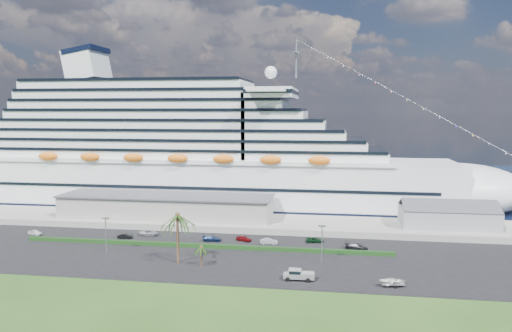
% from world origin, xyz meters
% --- Properties ---
extents(ground, '(420.00, 420.00, 0.00)m').
position_xyz_m(ground, '(0.00, 0.00, 0.00)').
color(ground, '#254C19').
rests_on(ground, ground).
extents(asphalt_lot, '(140.00, 38.00, 0.12)m').
position_xyz_m(asphalt_lot, '(0.00, 11.00, 0.06)').
color(asphalt_lot, black).
rests_on(asphalt_lot, ground).
extents(wharf, '(240.00, 20.00, 1.80)m').
position_xyz_m(wharf, '(0.00, 40.00, 0.90)').
color(wharf, gray).
rests_on(wharf, ground).
extents(water, '(420.00, 160.00, 0.02)m').
position_xyz_m(water, '(0.00, 130.00, 0.01)').
color(water, black).
rests_on(water, ground).
extents(cruise_ship, '(191.00, 38.00, 54.00)m').
position_xyz_m(cruise_ship, '(-21.53, 64.00, 16.69)').
color(cruise_ship, silver).
rests_on(cruise_ship, ground).
extents(terminal_building, '(61.00, 15.00, 6.30)m').
position_xyz_m(terminal_building, '(-25.00, 40.00, 5.01)').
color(terminal_building, gray).
rests_on(terminal_building, wharf).
extents(port_shed, '(24.00, 12.31, 7.37)m').
position_xyz_m(port_shed, '(52.00, 40.00, 4.40)').
color(port_shed, gray).
rests_on(port_shed, wharf).
extents(hedge, '(88.00, 1.10, 0.90)m').
position_xyz_m(hedge, '(-8.00, 16.00, 0.57)').
color(hedge, black).
rests_on(hedge, asphalt_lot).
extents(lamp_post_left, '(1.60, 0.35, 8.27)m').
position_xyz_m(lamp_post_left, '(-28.00, 8.00, 5.34)').
color(lamp_post_left, gray).
rests_on(lamp_post_left, asphalt_lot).
extents(lamp_post_right, '(1.60, 0.35, 8.27)m').
position_xyz_m(lamp_post_right, '(20.00, 8.00, 5.34)').
color(lamp_post_right, gray).
rests_on(lamp_post_right, asphalt_lot).
extents(palm_tall, '(8.82, 8.82, 11.13)m').
position_xyz_m(palm_tall, '(-10.00, 4.00, 9.20)').
color(palm_tall, '#47301E').
rests_on(palm_tall, ground).
extents(palm_short, '(3.53, 3.53, 4.56)m').
position_xyz_m(palm_short, '(-4.50, 2.50, 3.67)').
color(palm_short, '#47301E').
rests_on(palm_short, ground).
extents(parked_car_0, '(4.27, 2.51, 1.36)m').
position_xyz_m(parked_car_0, '(-53.57, 20.63, 0.80)').
color(parked_car_0, white).
rests_on(parked_car_0, asphalt_lot).
extents(parked_car_1, '(3.85, 1.81, 1.22)m').
position_xyz_m(parked_car_1, '(-29.27, 21.02, 0.73)').
color(parked_car_1, black).
rests_on(parked_car_1, asphalt_lot).
extents(parked_car_2, '(5.11, 2.67, 1.37)m').
position_xyz_m(parked_car_2, '(-24.58, 24.89, 0.81)').
color(parked_car_2, '#A2A5AB').
rests_on(parked_car_2, asphalt_lot).
extents(parked_car_3, '(4.58, 1.91, 1.32)m').
position_xyz_m(parked_car_3, '(-7.12, 21.96, 0.78)').
color(parked_car_3, navy).
rests_on(parked_car_3, asphalt_lot).
extents(parked_car_4, '(4.21, 2.92, 1.33)m').
position_xyz_m(parked_car_4, '(0.62, 23.21, 0.78)').
color(parked_car_4, maroon).
rests_on(parked_car_4, asphalt_lot).
extents(parked_car_5, '(4.33, 1.81, 1.39)m').
position_xyz_m(parked_car_5, '(7.06, 21.40, 0.82)').
color(parked_car_5, '#ADB0B4').
rests_on(parked_car_5, asphalt_lot).
extents(parked_car_6, '(4.68, 2.84, 1.21)m').
position_xyz_m(parked_car_6, '(17.90, 24.85, 0.73)').
color(parked_car_6, black).
rests_on(parked_car_6, asphalt_lot).
extents(parked_car_7, '(5.67, 3.44, 1.54)m').
position_xyz_m(parked_car_7, '(27.73, 19.77, 0.89)').
color(parked_car_7, black).
rests_on(parked_car_7, asphalt_lot).
extents(pickup_truck, '(5.93, 2.37, 2.08)m').
position_xyz_m(pickup_truck, '(15.91, -2.88, 1.26)').
color(pickup_truck, black).
rests_on(pickup_truck, asphalt_lot).
extents(boat_trailer, '(5.55, 4.04, 1.54)m').
position_xyz_m(boat_trailer, '(33.28, -3.74, 1.14)').
color(boat_trailer, gray).
rests_on(boat_trailer, asphalt_lot).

